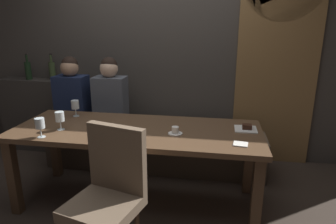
% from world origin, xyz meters
% --- Properties ---
extents(ground, '(9.00, 9.00, 0.00)m').
position_xyz_m(ground, '(0.00, 0.00, 0.00)').
color(ground, '#382D26').
extents(back_wall_tiled, '(6.00, 0.12, 3.00)m').
position_xyz_m(back_wall_tiled, '(0.00, 1.22, 1.50)').
color(back_wall_tiled, '#423D38').
rests_on(back_wall_tiled, ground).
extents(arched_door, '(0.90, 0.05, 2.55)m').
position_xyz_m(arched_door, '(1.35, 1.15, 1.36)').
color(arched_door, olive).
rests_on(arched_door, ground).
extents(back_counter, '(1.10, 0.28, 0.95)m').
position_xyz_m(back_counter, '(-1.55, 1.04, 0.47)').
color(back_counter, '#38342F').
rests_on(back_counter, ground).
extents(dining_table, '(2.20, 0.84, 0.74)m').
position_xyz_m(dining_table, '(0.00, 0.00, 0.65)').
color(dining_table, '#493422').
rests_on(dining_table, ground).
extents(banquette_bench, '(2.50, 0.44, 0.45)m').
position_xyz_m(banquette_bench, '(0.00, 0.70, 0.23)').
color(banquette_bench, '#40352A').
rests_on(banquette_bench, ground).
extents(chair_near_side, '(0.54, 0.54, 0.98)m').
position_xyz_m(chair_near_side, '(-0.00, -0.72, 0.56)').
color(chair_near_side, brown).
rests_on(chair_near_side, ground).
extents(diner_redhead, '(0.36, 0.24, 0.84)m').
position_xyz_m(diner_redhead, '(-0.96, 0.71, 0.85)').
color(diner_redhead, '#192342').
rests_on(diner_redhead, banquette_bench).
extents(diner_bearded, '(0.36, 0.24, 0.83)m').
position_xyz_m(diner_bearded, '(-0.50, 0.72, 0.85)').
color(diner_bearded, '#4C515B').
rests_on(diner_bearded, banquette_bench).
extents(wine_bottle_dark_red, '(0.08, 0.08, 0.33)m').
position_xyz_m(wine_bottle_dark_red, '(-1.69, 1.01, 1.07)').
color(wine_bottle_dark_red, black).
rests_on(wine_bottle_dark_red, back_counter).
extents(wine_bottle_pale_label, '(0.08, 0.08, 0.33)m').
position_xyz_m(wine_bottle_pale_label, '(-1.39, 1.07, 1.07)').
color(wine_bottle_pale_label, '#384728').
rests_on(wine_bottle_pale_label, back_counter).
extents(wine_glass_center_back, '(0.08, 0.08, 0.16)m').
position_xyz_m(wine_glass_center_back, '(-0.70, 0.25, 0.86)').
color(wine_glass_center_back, silver).
rests_on(wine_glass_center_back, dining_table).
extents(wine_glass_end_right, '(0.08, 0.08, 0.16)m').
position_xyz_m(wine_glass_end_right, '(-0.72, -0.34, 0.85)').
color(wine_glass_end_right, silver).
rests_on(wine_glass_end_right, dining_table).
extents(wine_glass_center_front, '(0.08, 0.08, 0.16)m').
position_xyz_m(wine_glass_center_front, '(-0.65, -0.14, 0.85)').
color(wine_glass_center_front, silver).
rests_on(wine_glass_center_front, dining_table).
extents(espresso_cup, '(0.12, 0.12, 0.06)m').
position_xyz_m(espresso_cup, '(0.36, -0.08, 0.77)').
color(espresso_cup, white).
rests_on(espresso_cup, dining_table).
extents(dessert_plate, '(0.19, 0.19, 0.05)m').
position_xyz_m(dessert_plate, '(0.96, 0.13, 0.75)').
color(dessert_plate, white).
rests_on(dessert_plate, dining_table).
extents(folded_napkin, '(0.12, 0.11, 0.01)m').
position_xyz_m(folded_napkin, '(0.89, -0.23, 0.74)').
color(folded_napkin, silver).
rests_on(folded_napkin, dining_table).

